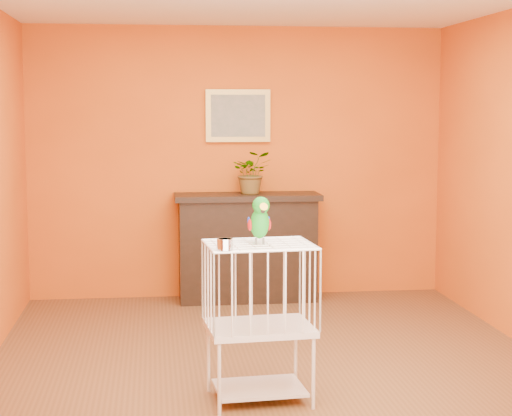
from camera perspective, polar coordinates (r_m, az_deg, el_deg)
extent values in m
plane|color=brown|center=(6.28, 0.88, -10.18)|extent=(4.50, 4.50, 0.00)
plane|color=#DC5E14|center=(8.26, -1.22, 3.05)|extent=(4.00, 0.00, 4.00)
plane|color=#DC5E14|center=(3.83, 5.49, -1.16)|extent=(4.00, 0.00, 4.00)
cube|color=black|center=(8.13, -0.58, -2.81)|extent=(1.29, 0.43, 0.96)
cube|color=black|center=(8.06, -0.59, 0.76)|extent=(1.37, 0.49, 0.05)
cube|color=black|center=(7.94, -0.43, -3.04)|extent=(0.90, 0.02, 0.48)
cube|color=maroon|center=(8.07, -2.43, -3.66)|extent=(0.05, 0.19, 0.30)
cube|color=#2E4924|center=(8.08, -1.83, -3.65)|extent=(0.05, 0.19, 0.30)
cube|color=maroon|center=(8.09, -1.15, -3.63)|extent=(0.05, 0.19, 0.30)
cube|color=#2E4924|center=(8.10, -0.39, -3.62)|extent=(0.05, 0.19, 0.30)
cube|color=maroon|center=(8.11, 0.36, -3.60)|extent=(0.05, 0.19, 0.30)
imported|color=#26722D|center=(8.03, -0.26, 2.05)|extent=(0.37, 0.41, 0.31)
cube|color=#BE9743|center=(8.22, -1.21, 6.17)|extent=(0.62, 0.03, 0.50)
cube|color=gray|center=(8.20, -1.20, 6.17)|extent=(0.52, 0.01, 0.40)
cube|color=white|center=(5.47, 0.23, -11.90)|extent=(0.58, 0.46, 0.02)
cube|color=white|center=(5.36, 0.23, -7.99)|extent=(0.68, 0.54, 0.04)
cube|color=white|center=(5.25, 0.23, -2.45)|extent=(0.68, 0.54, 0.01)
cylinder|color=white|center=(5.17, -2.47, -11.35)|extent=(0.02, 0.02, 0.44)
cylinder|color=white|center=(5.28, 3.85, -10.95)|extent=(0.02, 0.02, 0.44)
cylinder|color=white|center=(5.59, -3.19, -9.96)|extent=(0.02, 0.02, 0.44)
cylinder|color=white|center=(5.69, 2.66, -9.64)|extent=(0.02, 0.02, 0.44)
cylinder|color=silver|center=(5.00, -2.08, -2.43)|extent=(0.09, 0.09, 0.07)
cylinder|color=#59544C|center=(5.22, 0.00, -2.25)|extent=(0.01, 0.01, 0.04)
cylinder|color=#59544C|center=(5.23, 0.50, -2.23)|extent=(0.01, 0.01, 0.04)
ellipsoid|color=#0C8F21|center=(5.21, 0.25, -1.03)|extent=(0.13, 0.18, 0.21)
ellipsoid|color=#0C8F21|center=(5.16, 0.33, 0.18)|extent=(0.12, 0.12, 0.10)
cone|color=orange|center=(5.11, 0.46, -0.01)|extent=(0.06, 0.07, 0.07)
cone|color=black|center=(5.13, 0.43, -0.20)|extent=(0.03, 0.03, 0.03)
sphere|color=black|center=(5.13, -0.01, 0.27)|extent=(0.02, 0.02, 0.02)
sphere|color=black|center=(5.15, 0.77, 0.29)|extent=(0.02, 0.02, 0.02)
ellipsoid|color=#A50C0C|center=(5.20, -0.41, -1.14)|extent=(0.03, 0.07, 0.07)
ellipsoid|color=navy|center=(5.23, 0.85, -1.10)|extent=(0.03, 0.07, 0.07)
cone|color=#0C8F21|center=(5.29, 0.07, -1.69)|extent=(0.08, 0.15, 0.12)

